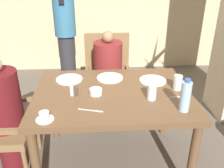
{
  "coord_description": "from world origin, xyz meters",
  "views": [
    {
      "loc": [
        -0.12,
        -1.88,
        1.77
      ],
      "look_at": [
        0.0,
        0.05,
        0.82
      ],
      "focal_mm": 40.0,
      "sensor_mm": 36.0,
      "label": 1
    }
  ],
  "objects": [
    {
      "name": "ground_plane",
      "position": [
        0.0,
        0.0,
        0.0
      ],
      "size": [
        16.0,
        16.0,
        0.0
      ],
      "primitive_type": "plane",
      "color": "#60564C"
    },
    {
      "name": "fork_beside_plate",
      "position": [
        0.57,
        -0.12,
        0.77
      ],
      "size": [
        0.18,
        0.04,
        0.0
      ],
      "color": "silver",
      "rests_on": "dining_table"
    },
    {
      "name": "pepper_shaker",
      "position": [
        -0.3,
        -0.05,
        0.81
      ],
      "size": [
        0.03,
        0.03,
        0.08
      ],
      "color": "#4C3D2D",
      "rests_on": "dining_table"
    },
    {
      "name": "teacup_with_saucer",
      "position": [
        -0.5,
        -0.39,
        0.8
      ],
      "size": [
        0.13,
        0.13,
        0.06
      ],
      "color": "white",
      "rests_on": "dining_table"
    },
    {
      "name": "chair_far_side",
      "position": [
        0.0,
        0.92,
        0.53
      ],
      "size": [
        0.55,
        0.55,
        1.0
      ],
      "color": "brown",
      "rests_on": "ground_plane"
    },
    {
      "name": "bowl_small",
      "position": [
        -0.14,
        -0.04,
        0.8
      ],
      "size": [
        0.11,
        0.11,
        0.05
      ],
      "color": "white",
      "rests_on": "dining_table"
    },
    {
      "name": "salt_shaker",
      "position": [
        -0.34,
        -0.05,
        0.81
      ],
      "size": [
        0.03,
        0.03,
        0.08
      ],
      "color": "white",
      "rests_on": "dining_table"
    },
    {
      "name": "glass_tall_mid",
      "position": [
        0.31,
        -0.15,
        0.84
      ],
      "size": [
        0.08,
        0.08,
        0.13
      ],
      "color": "silver",
      "rests_on": "dining_table"
    },
    {
      "name": "water_bottle",
      "position": [
        0.51,
        -0.33,
        0.89
      ],
      "size": [
        0.08,
        0.08,
        0.26
      ],
      "color": "#A3C6DB",
      "rests_on": "dining_table"
    },
    {
      "name": "dining_table",
      "position": [
        0.0,
        0.0,
        0.68
      ],
      "size": [
        1.33,
        0.98,
        0.77
      ],
      "color": "brown",
      "rests_on": "ground_plane"
    },
    {
      "name": "plate_dessert_center",
      "position": [
        -0.01,
        0.28,
        0.78
      ],
      "size": [
        0.25,
        0.25,
        0.01
      ],
      "color": "white",
      "rests_on": "dining_table"
    },
    {
      "name": "knife_beside_plate",
      "position": [
        -0.17,
        -0.29,
        0.77
      ],
      "size": [
        0.19,
        0.06,
        0.0
      ],
      "color": "silver",
      "rests_on": "dining_table"
    },
    {
      "name": "diner_in_far_chair",
      "position": [
        -0.0,
        0.76,
        0.57
      ],
      "size": [
        0.32,
        0.32,
        1.11
      ],
      "color": "maroon",
      "rests_on": "ground_plane"
    },
    {
      "name": "plate_main_left",
      "position": [
        0.39,
        0.19,
        0.78
      ],
      "size": [
        0.25,
        0.25,
        0.01
      ],
      "color": "white",
      "rests_on": "dining_table"
    },
    {
      "name": "plate_main_right",
      "position": [
        -0.39,
        0.27,
        0.78
      ],
      "size": [
        0.25,
        0.25,
        0.01
      ],
      "color": "white",
      "rests_on": "dining_table"
    },
    {
      "name": "diner_in_left_chair",
      "position": [
        -0.94,
        0.0,
        0.57
      ],
      "size": [
        0.32,
        0.32,
        1.11
      ],
      "color": "#5B1419",
      "rests_on": "ground_plane"
    },
    {
      "name": "standing_host",
      "position": [
        -0.56,
        1.66,
        0.95
      ],
      "size": [
        0.3,
        0.33,
        1.76
      ],
      "color": "#2D2D33",
      "rests_on": "ground_plane"
    },
    {
      "name": "glass_tall_near",
      "position": [
        0.57,
        0.01,
        0.84
      ],
      "size": [
        0.08,
        0.08,
        0.13
      ],
      "color": "silver",
      "rests_on": "dining_table"
    }
  ]
}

